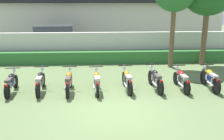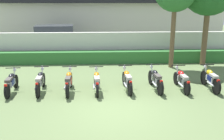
% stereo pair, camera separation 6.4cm
% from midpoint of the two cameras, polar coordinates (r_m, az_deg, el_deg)
% --- Properties ---
extents(ground, '(60.00, 60.00, 0.00)m').
position_cam_midpoint_polar(ground, '(8.83, 0.92, -8.92)').
color(ground, '#607547').
extents(building, '(20.82, 6.50, 6.84)m').
position_cam_midpoint_polar(building, '(25.02, -1.66, 14.92)').
color(building, beige).
rests_on(building, ground).
extents(compound_wall, '(19.78, 0.30, 1.76)m').
position_cam_midpoint_polar(compound_wall, '(15.79, -0.85, 5.35)').
color(compound_wall, silver).
rests_on(compound_wall, ground).
extents(hedge_row, '(15.82, 0.70, 0.72)m').
position_cam_midpoint_polar(hedge_row, '(15.20, -0.75, 2.96)').
color(hedge_row, '#337033').
rests_on(hedge_row, ground).
extents(parked_car, '(4.64, 2.39, 1.89)m').
position_cam_midpoint_polar(parked_car, '(19.22, -12.18, 7.00)').
color(parked_car, '#9EA3A8').
rests_on(parked_car, ground).
extents(motorcycle_in_row_1, '(0.60, 1.85, 0.94)m').
position_cam_midpoint_polar(motorcycle_in_row_1, '(10.99, -21.63, -2.64)').
color(motorcycle_in_row_1, black).
rests_on(motorcycle_in_row_1, ground).
extents(motorcycle_in_row_2, '(0.60, 1.93, 0.96)m').
position_cam_midpoint_polar(motorcycle_in_row_2, '(10.73, -15.70, -2.48)').
color(motorcycle_in_row_2, black).
rests_on(motorcycle_in_row_2, ground).
extents(motorcycle_in_row_3, '(0.60, 1.93, 0.97)m').
position_cam_midpoint_polar(motorcycle_in_row_3, '(10.44, -9.53, -2.57)').
color(motorcycle_in_row_3, black).
rests_on(motorcycle_in_row_3, ground).
extents(motorcycle_in_row_4, '(0.60, 1.89, 0.96)m').
position_cam_midpoint_polar(motorcycle_in_row_4, '(10.37, -3.28, -2.54)').
color(motorcycle_in_row_4, black).
rests_on(motorcycle_in_row_4, ground).
extents(motorcycle_in_row_5, '(0.60, 1.87, 0.97)m').
position_cam_midpoint_polar(motorcycle_in_row_5, '(10.53, 3.60, -2.24)').
color(motorcycle_in_row_5, black).
rests_on(motorcycle_in_row_5, ground).
extents(motorcycle_in_row_6, '(0.60, 1.97, 0.98)m').
position_cam_midpoint_polar(motorcycle_in_row_6, '(10.74, 9.95, -2.05)').
color(motorcycle_in_row_6, black).
rests_on(motorcycle_in_row_6, ground).
extents(motorcycle_in_row_7, '(0.60, 1.89, 0.94)m').
position_cam_midpoint_polar(motorcycle_in_row_7, '(11.00, 15.58, -2.08)').
color(motorcycle_in_row_7, black).
rests_on(motorcycle_in_row_7, ground).
extents(motorcycle_in_row_8, '(0.60, 1.85, 0.98)m').
position_cam_midpoint_polar(motorcycle_in_row_8, '(11.41, 21.45, -1.87)').
color(motorcycle_in_row_8, black).
rests_on(motorcycle_in_row_8, ground).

